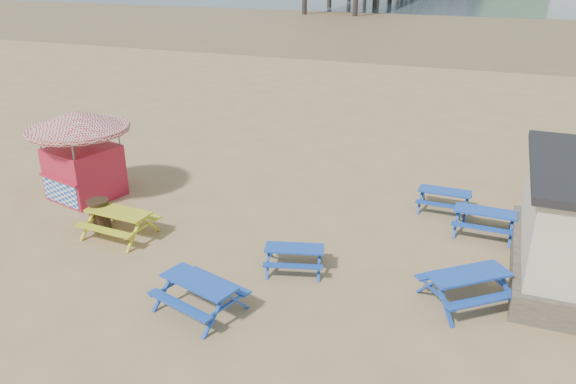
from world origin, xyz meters
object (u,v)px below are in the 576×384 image
at_px(litter_bin, 100,214).
at_px(ice_cream_kiosk, 80,144).
at_px(picnic_table_yellow, 119,224).
at_px(picnic_table_blue_b, 444,200).

bearing_deg(litter_bin, ice_cream_kiosk, 137.11).
bearing_deg(picnic_table_yellow, ice_cream_kiosk, 147.98).
height_order(picnic_table_blue_b, picnic_table_yellow, picnic_table_yellow).
xyz_separation_m(picnic_table_blue_b, ice_cream_kiosk, (-11.86, -3.29, 1.60)).
height_order(ice_cream_kiosk, litter_bin, ice_cream_kiosk).
bearing_deg(ice_cream_kiosk, picnic_table_blue_b, 30.00).
height_order(picnic_table_blue_b, ice_cream_kiosk, ice_cream_kiosk).
bearing_deg(ice_cream_kiosk, litter_bin, -28.42).
xyz_separation_m(ice_cream_kiosk, litter_bin, (2.07, -1.92, -1.46)).
bearing_deg(picnic_table_blue_b, ice_cream_kiosk, -163.57).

